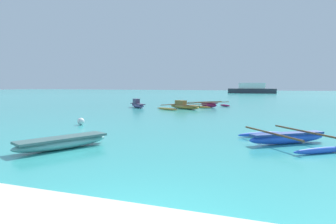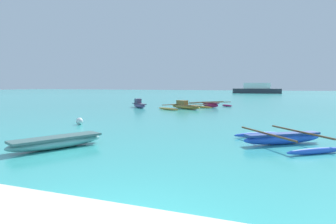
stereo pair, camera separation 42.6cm
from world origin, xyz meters
name	(u,v)px [view 1 (the left image)]	position (x,y,z in m)	size (l,w,h in m)	color
moored_boat_0	(209,105)	(-4.24, 25.18, 0.25)	(3.99, 4.30, 0.53)	#95194B
moored_boat_1	(287,138)	(2.33, 8.22, 0.21)	(3.84, 4.11, 0.46)	blue
moored_boat_2	(137,105)	(-10.56, 22.37, 0.30)	(2.40, 2.28, 0.84)	slate
moored_boat_3	(184,106)	(-5.96, 22.47, 0.25)	(4.54, 5.05, 0.76)	gold
moored_boat_4	(63,142)	(-4.90, 4.69, 0.22)	(2.13, 3.34, 0.40)	#6AAAA8
mooring_buoy_0	(81,121)	(-8.04, 10.03, 0.19)	(0.38, 0.38, 0.38)	white
distant_ferry	(252,89)	(-3.91, 77.85, 1.09)	(12.18, 2.68, 2.68)	#2D333D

